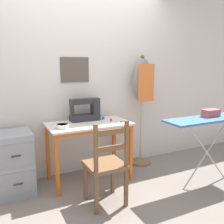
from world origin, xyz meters
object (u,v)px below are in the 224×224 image
at_px(scissors, 123,122).
at_px(wooden_chair, 106,165).
at_px(filing_cabinet, 15,163).
at_px(dress_form, 142,87).
at_px(sewing_machine, 86,110).
at_px(storage_box, 211,113).
at_px(thread_spool_near_machine, 103,118).
at_px(thread_spool_mid_table, 111,120).
at_px(ironing_board, 209,122).
at_px(fabric_bowl, 62,126).

height_order(scissors, wooden_chair, wooden_chair).
distance_m(filing_cabinet, dress_form, 1.97).
bearing_deg(dress_form, filing_cabinet, -176.58).
xyz_separation_m(sewing_machine, storage_box, (1.30, -0.87, 0.00)).
distance_m(thread_spool_near_machine, wooden_chair, 0.87).
bearing_deg(thread_spool_mid_table, sewing_machine, 144.01).
xyz_separation_m(filing_cabinet, ironing_board, (2.16, -0.83, 0.44)).
bearing_deg(wooden_chair, thread_spool_near_machine, 68.12).
bearing_deg(storage_box, fabric_bowl, 160.37).
distance_m(thread_spool_mid_table, ironing_board, 1.21).
height_order(dress_form, ironing_board, dress_form).
xyz_separation_m(fabric_bowl, dress_form, (1.26, 0.28, 0.38)).
xyz_separation_m(scissors, storage_box, (0.92, -0.58, 0.14)).
height_order(wooden_chair, filing_cabinet, wooden_chair).
bearing_deg(scissors, dress_form, 32.60).
bearing_deg(thread_spool_near_machine, thread_spool_mid_table, -70.79).
xyz_separation_m(wooden_chair, ironing_board, (1.32, -0.13, 0.37)).
bearing_deg(sewing_machine, thread_spool_near_machine, -12.95).
height_order(dress_form, storage_box, dress_form).
relative_size(scissors, filing_cabinet, 0.17).
distance_m(filing_cabinet, ironing_board, 2.36).
distance_m(ironing_board, storage_box, 0.12).
bearing_deg(storage_box, wooden_chair, 176.53).
bearing_deg(scissors, fabric_bowl, 178.00).
distance_m(fabric_bowl, dress_form, 1.35).
distance_m(fabric_bowl, thread_spool_near_machine, 0.65).
height_order(sewing_machine, thread_spool_near_machine, sewing_machine).
xyz_separation_m(fabric_bowl, thread_spool_mid_table, (0.66, 0.07, -0.00)).
bearing_deg(thread_spool_mid_table, storage_box, -33.23).
relative_size(sewing_machine, ironing_board, 0.34).
height_order(thread_spool_near_machine, ironing_board, ironing_board).
bearing_deg(ironing_board, storage_box, 35.32).
height_order(scissors, thread_spool_near_machine, thread_spool_near_machine).
bearing_deg(thread_spool_near_machine, dress_form, 5.54).
distance_m(wooden_chair, ironing_board, 1.37).
distance_m(sewing_machine, storage_box, 1.57).
relative_size(sewing_machine, storage_box, 1.83).
xyz_separation_m(wooden_chair, filing_cabinet, (-0.85, 0.70, -0.08)).
relative_size(dress_form, ironing_board, 1.37).
distance_m(sewing_machine, dress_form, 0.91).
bearing_deg(sewing_machine, storage_box, -33.81).
bearing_deg(scissors, thread_spool_mid_table, 139.61).
xyz_separation_m(scissors, dress_form, (0.48, 0.31, 0.41)).
bearing_deg(sewing_machine, ironing_board, -36.62).
bearing_deg(dress_form, ironing_board, -68.18).
bearing_deg(wooden_chair, sewing_machine, 84.14).
bearing_deg(dress_form, storage_box, -63.62).
xyz_separation_m(filing_cabinet, storage_box, (2.23, -0.78, 0.54)).
bearing_deg(thread_spool_near_machine, storage_box, -37.13).
bearing_deg(thread_spool_near_machine, ironing_board, -40.42).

